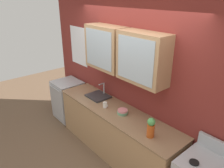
{
  "coord_description": "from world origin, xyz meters",
  "views": [
    {
      "loc": [
        2.38,
        -2.09,
        2.71
      ],
      "look_at": [
        -0.08,
        0.0,
        1.33
      ],
      "focal_mm": 34.57,
      "sensor_mm": 36.0,
      "label": 1
    }
  ],
  "objects_px": {
    "cup_near_sink": "(105,105)",
    "dishwasher": "(68,100)",
    "sink_faucet": "(98,96)",
    "bowl_stack": "(123,112)",
    "vase": "(151,127)"
  },
  "relations": [
    {
      "from": "sink_faucet",
      "to": "vase",
      "type": "height_order",
      "value": "vase"
    },
    {
      "from": "cup_near_sink",
      "to": "dishwasher",
      "type": "xyz_separation_m",
      "value": [
        -1.45,
        0.07,
        -0.49
      ]
    },
    {
      "from": "sink_faucet",
      "to": "dishwasher",
      "type": "xyz_separation_m",
      "value": [
        -1.05,
        -0.09,
        -0.46
      ]
    },
    {
      "from": "sink_faucet",
      "to": "bowl_stack",
      "type": "height_order",
      "value": "sink_faucet"
    },
    {
      "from": "bowl_stack",
      "to": "cup_near_sink",
      "type": "xyz_separation_m",
      "value": [
        -0.35,
        -0.08,
        0.01
      ]
    },
    {
      "from": "bowl_stack",
      "to": "vase",
      "type": "xyz_separation_m",
      "value": [
        0.69,
        -0.12,
        0.11
      ]
    },
    {
      "from": "vase",
      "to": "bowl_stack",
      "type": "bearing_deg",
      "value": 169.9
    },
    {
      "from": "bowl_stack",
      "to": "vase",
      "type": "distance_m",
      "value": 0.71
    },
    {
      "from": "cup_near_sink",
      "to": "sink_faucet",
      "type": "bearing_deg",
      "value": 158.83
    },
    {
      "from": "bowl_stack",
      "to": "dishwasher",
      "type": "distance_m",
      "value": 1.86
    },
    {
      "from": "vase",
      "to": "dishwasher",
      "type": "relative_size",
      "value": 0.33
    },
    {
      "from": "bowl_stack",
      "to": "cup_near_sink",
      "type": "height_order",
      "value": "cup_near_sink"
    },
    {
      "from": "sink_faucet",
      "to": "vase",
      "type": "xyz_separation_m",
      "value": [
        1.44,
        -0.19,
        0.13
      ]
    },
    {
      "from": "vase",
      "to": "cup_near_sink",
      "type": "bearing_deg",
      "value": 177.85
    },
    {
      "from": "cup_near_sink",
      "to": "dishwasher",
      "type": "height_order",
      "value": "cup_near_sink"
    }
  ]
}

